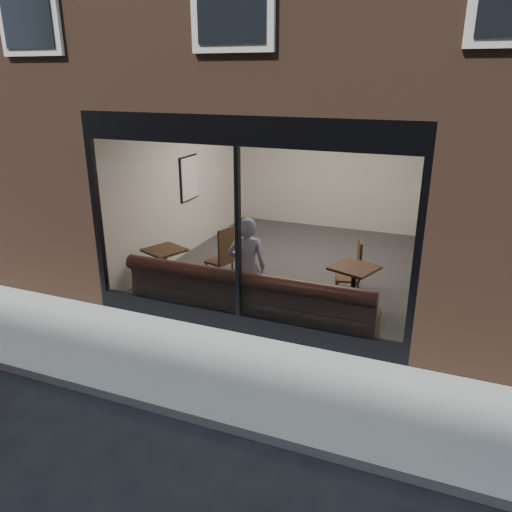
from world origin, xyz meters
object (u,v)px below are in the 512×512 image
at_px(banquette, 249,308).
at_px(cafe_table_left, 164,250).
at_px(person, 247,267).
at_px(cafe_table_right, 354,268).
at_px(cafe_chair_right, 347,278).
at_px(cafe_chair_left, 219,261).

xyz_separation_m(banquette, cafe_table_left, (-1.90, 0.62, 0.52)).
bearing_deg(person, banquette, 102.92).
xyz_separation_m(banquette, cafe_table_right, (1.43, 1.02, 0.52)).
height_order(person, cafe_table_left, person).
bearing_deg(cafe_table_left, cafe_table_right, 6.82).
bearing_deg(cafe_chair_right, cafe_chair_left, -14.12).
bearing_deg(cafe_table_right, cafe_table_left, -173.18).
bearing_deg(person, cafe_chair_left, -67.91).
distance_m(cafe_table_right, cafe_chair_right, 0.93).
bearing_deg(cafe_chair_left, cafe_chair_right, -161.11).
height_order(cafe_chair_left, cafe_chair_right, cafe_chair_left).
bearing_deg(person, cafe_table_left, -30.70).
bearing_deg(cafe_chair_right, banquette, 39.98).
relative_size(person, cafe_table_left, 2.62).
bearing_deg(person, cafe_chair_right, -147.41).
height_order(person, cafe_chair_left, person).
bearing_deg(cafe_chair_right, person, 33.98).
height_order(cafe_table_left, cafe_chair_left, cafe_table_left).
bearing_deg(cafe_chair_left, banquette, 145.49).
bearing_deg(cafe_table_left, banquette, -18.06).
height_order(banquette, cafe_table_right, cafe_table_right).
bearing_deg(person, cafe_table_right, -169.79).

